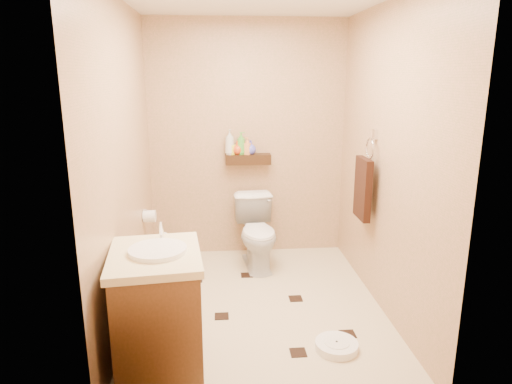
{
  "coord_description": "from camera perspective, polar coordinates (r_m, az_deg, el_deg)",
  "views": [
    {
      "loc": [
        -0.3,
        -3.39,
        1.85
      ],
      "look_at": [
        0.0,
        0.25,
        0.91
      ],
      "focal_mm": 32.0,
      "sensor_mm": 36.0,
      "label": 1
    }
  ],
  "objects": [
    {
      "name": "ground",
      "position": [
        3.88,
        0.27,
        -14.09
      ],
      "size": [
        2.5,
        2.5,
        0.0
      ],
      "primitive_type": "plane",
      "color": "beige",
      "rests_on": "ground"
    },
    {
      "name": "wall_back",
      "position": [
        4.7,
        -1.08,
        6.46
      ],
      "size": [
        2.0,
        0.04,
        2.4
      ],
      "primitive_type": "cube",
      "color": "tan",
      "rests_on": "ground"
    },
    {
      "name": "wall_front",
      "position": [
        2.26,
        3.12,
        -2.34
      ],
      "size": [
        2.0,
        0.04,
        2.4
      ],
      "primitive_type": "cube",
      "color": "tan",
      "rests_on": "ground"
    },
    {
      "name": "wall_left",
      "position": [
        3.52,
        -16.16,
        3.21
      ],
      "size": [
        0.04,
        2.5,
        2.4
      ],
      "primitive_type": "cube",
      "color": "tan",
      "rests_on": "ground"
    },
    {
      "name": "wall_right",
      "position": [
        3.69,
        15.98,
        3.72
      ],
      "size": [
        0.04,
        2.5,
        2.4
      ],
      "primitive_type": "cube",
      "color": "tan",
      "rests_on": "ground"
    },
    {
      "name": "wall_shelf",
      "position": [
        4.65,
        -1.0,
        4.13
      ],
      "size": [
        0.46,
        0.14,
        0.1
      ],
      "primitive_type": "cube",
      "color": "#33200E",
      "rests_on": "wall_back"
    },
    {
      "name": "floor_accents",
      "position": [
        3.87,
        0.99,
        -14.07
      ],
      "size": [
        1.26,
        1.39,
        0.01
      ],
      "color": "black",
      "rests_on": "ground"
    },
    {
      "name": "toilet",
      "position": [
        4.5,
        0.2,
        -5.11
      ],
      "size": [
        0.45,
        0.71,
        0.69
      ],
      "primitive_type": "imported",
      "rotation": [
        0.0,
        0.0,
        0.09
      ],
      "color": "white",
      "rests_on": "ground"
    },
    {
      "name": "vanity",
      "position": [
        3.01,
        -12.15,
        -14.32
      ],
      "size": [
        0.61,
        0.72,
        0.94
      ],
      "rotation": [
        0.0,
        0.0,
        0.11
      ],
      "color": "brown",
      "rests_on": "ground"
    },
    {
      "name": "bathroom_scale",
      "position": [
        3.38,
        10.03,
        -18.39
      ],
      "size": [
        0.35,
        0.35,
        0.06
      ],
      "rotation": [
        0.0,
        0.0,
        0.21
      ],
      "color": "white",
      "rests_on": "ground"
    },
    {
      "name": "toilet_brush",
      "position": [
        4.39,
        -11.21,
        -8.55
      ],
      "size": [
        0.1,
        0.1,
        0.45
      ],
      "color": "#1A6A62",
      "rests_on": "ground"
    },
    {
      "name": "towel_ring",
      "position": [
        3.95,
        13.29,
        0.77
      ],
      "size": [
        0.12,
        0.3,
        0.76
      ],
      "color": "silver",
      "rests_on": "wall_right"
    },
    {
      "name": "toilet_paper",
      "position": [
        4.28,
        -13.18,
        -2.96
      ],
      "size": [
        0.12,
        0.11,
        0.12
      ],
      "color": "white",
      "rests_on": "wall_left"
    },
    {
      "name": "bottle_a",
      "position": [
        4.61,
        -3.31,
        6.25
      ],
      "size": [
        0.12,
        0.12,
        0.25
      ],
      "primitive_type": "imported",
      "rotation": [
        0.0,
        0.0,
        2.92
      ],
      "color": "beige",
      "rests_on": "wall_shelf"
    },
    {
      "name": "bottle_b",
      "position": [
        4.62,
        -3.03,
        5.61
      ],
      "size": [
        0.09,
        0.09,
        0.15
      ],
      "primitive_type": "imported",
      "rotation": [
        0.0,
        0.0,
        3.98
      ],
      "color": "#EAFA34",
      "rests_on": "wall_shelf"
    },
    {
      "name": "bottle_c",
      "position": [
        4.62,
        -2.32,
        5.57
      ],
      "size": [
        0.14,
        0.14,
        0.14
      ],
      "primitive_type": "imported",
      "rotation": [
        0.0,
        0.0,
        0.38
      ],
      "color": "#CB4417",
      "rests_on": "wall_shelf"
    },
    {
      "name": "bottle_d",
      "position": [
        4.62,
        -1.88,
        6.12
      ],
      "size": [
        0.12,
        0.12,
        0.23
      ],
      "primitive_type": "imported",
      "rotation": [
        0.0,
        0.0,
        1.16
      ],
      "color": "green",
      "rests_on": "wall_shelf"
    },
    {
      "name": "bottle_e",
      "position": [
        4.62,
        -1.09,
        5.81
      ],
      "size": [
        0.11,
        0.11,
        0.18
      ],
      "primitive_type": "imported",
      "rotation": [
        0.0,
        0.0,
        4.2
      ],
      "color": "#EC904E",
      "rests_on": "wall_shelf"
    },
    {
      "name": "bottle_f",
      "position": [
        4.63,
        -0.69,
        5.61
      ],
      "size": [
        0.13,
        0.13,
        0.14
      ],
      "primitive_type": "imported",
      "rotation": [
        0.0,
        0.0,
        6.12
      ],
      "color": "#4F50C6",
      "rests_on": "wall_shelf"
    }
  ]
}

